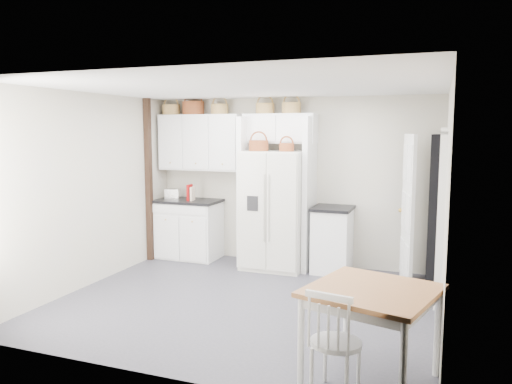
% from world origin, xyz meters
% --- Properties ---
extents(floor, '(4.50, 4.50, 0.00)m').
position_xyz_m(floor, '(0.00, 0.00, 0.00)').
color(floor, '#4A4756').
rests_on(floor, ground).
extents(ceiling, '(4.50, 4.50, 0.00)m').
position_xyz_m(ceiling, '(0.00, 0.00, 2.60)').
color(ceiling, white).
rests_on(ceiling, wall_back).
extents(wall_back, '(4.50, 0.00, 4.50)m').
position_xyz_m(wall_back, '(0.00, 2.00, 1.30)').
color(wall_back, beige).
rests_on(wall_back, floor).
extents(wall_left, '(0.00, 4.00, 4.00)m').
position_xyz_m(wall_left, '(-2.25, 0.00, 1.30)').
color(wall_left, beige).
rests_on(wall_left, floor).
extents(wall_right, '(0.00, 4.00, 4.00)m').
position_xyz_m(wall_right, '(2.25, 0.00, 1.30)').
color(wall_right, beige).
rests_on(wall_right, floor).
extents(refrigerator, '(0.93, 0.75, 1.79)m').
position_xyz_m(refrigerator, '(-0.15, 1.60, 0.90)').
color(refrigerator, silver).
rests_on(refrigerator, floor).
extents(base_cab_left, '(1.00, 0.63, 0.93)m').
position_xyz_m(base_cab_left, '(-1.67, 1.70, 0.46)').
color(base_cab_left, white).
rests_on(base_cab_left, floor).
extents(base_cab_right, '(0.53, 0.64, 0.93)m').
position_xyz_m(base_cab_right, '(0.72, 1.70, 0.47)').
color(base_cab_right, white).
rests_on(base_cab_right, floor).
extents(dining_table, '(1.19, 1.19, 0.81)m').
position_xyz_m(dining_table, '(1.70, -1.45, 0.40)').
color(dining_table, '#AD6F39').
rests_on(dining_table, floor).
extents(windsor_chair, '(0.47, 0.44, 0.85)m').
position_xyz_m(windsor_chair, '(1.47, -1.75, 0.42)').
color(windsor_chair, white).
rests_on(windsor_chair, floor).
extents(counter_left, '(1.04, 0.67, 0.04)m').
position_xyz_m(counter_left, '(-1.67, 1.70, 0.95)').
color(counter_left, black).
rests_on(counter_left, base_cab_left).
extents(counter_right, '(0.57, 0.68, 0.04)m').
position_xyz_m(counter_right, '(0.72, 1.70, 0.96)').
color(counter_right, black).
rests_on(counter_right, base_cab_right).
extents(toaster, '(0.26, 0.18, 0.16)m').
position_xyz_m(toaster, '(-1.97, 1.70, 1.05)').
color(toaster, silver).
rests_on(toaster, counter_left).
extents(cookbook_red, '(0.05, 0.18, 0.26)m').
position_xyz_m(cookbook_red, '(-1.61, 1.62, 1.10)').
color(cookbook_red, '#93080A').
rests_on(cookbook_red, counter_left).
extents(cookbook_cream, '(0.05, 0.15, 0.22)m').
position_xyz_m(cookbook_cream, '(-1.56, 1.62, 1.08)').
color(cookbook_cream, beige).
rests_on(cookbook_cream, counter_left).
extents(basket_upper_a, '(0.30, 0.30, 0.17)m').
position_xyz_m(basket_upper_a, '(-2.04, 1.83, 2.43)').
color(basket_upper_a, olive).
rests_on(basket_upper_a, upper_cabinet).
extents(basket_upper_b, '(0.36, 0.36, 0.21)m').
position_xyz_m(basket_upper_b, '(-1.63, 1.83, 2.46)').
color(basket_upper_b, maroon).
rests_on(basket_upper_b, upper_cabinet).
extents(basket_upper_c, '(0.28, 0.28, 0.16)m').
position_xyz_m(basket_upper_c, '(-1.16, 1.83, 2.43)').
color(basket_upper_c, olive).
rests_on(basket_upper_c, upper_cabinet).
extents(basket_bridge_a, '(0.29, 0.29, 0.16)m').
position_xyz_m(basket_bridge_a, '(-0.39, 1.83, 2.43)').
color(basket_bridge_a, olive).
rests_on(basket_bridge_a, bridge_cabinet).
extents(basket_bridge_b, '(0.29, 0.29, 0.16)m').
position_xyz_m(basket_bridge_b, '(0.03, 1.83, 2.43)').
color(basket_bridge_b, olive).
rests_on(basket_bridge_b, bridge_cabinet).
extents(basket_fridge_a, '(0.29, 0.29, 0.16)m').
position_xyz_m(basket_fridge_a, '(-0.38, 1.50, 1.87)').
color(basket_fridge_a, maroon).
rests_on(basket_fridge_a, refrigerator).
extents(basket_fridge_b, '(0.22, 0.22, 0.12)m').
position_xyz_m(basket_fridge_b, '(0.06, 1.50, 1.85)').
color(basket_fridge_b, maroon).
rests_on(basket_fridge_b, refrigerator).
extents(upper_cabinet, '(1.40, 0.34, 0.90)m').
position_xyz_m(upper_cabinet, '(-1.50, 1.83, 1.90)').
color(upper_cabinet, white).
rests_on(upper_cabinet, wall_back).
extents(bridge_cabinet, '(1.12, 0.34, 0.45)m').
position_xyz_m(bridge_cabinet, '(-0.15, 1.83, 2.12)').
color(bridge_cabinet, white).
rests_on(bridge_cabinet, wall_back).
extents(fridge_panel_left, '(0.08, 0.60, 2.30)m').
position_xyz_m(fridge_panel_left, '(-0.66, 1.70, 1.15)').
color(fridge_panel_left, white).
rests_on(fridge_panel_left, floor).
extents(fridge_panel_right, '(0.08, 0.60, 2.30)m').
position_xyz_m(fridge_panel_right, '(0.36, 1.70, 1.15)').
color(fridge_panel_right, white).
rests_on(fridge_panel_right, floor).
extents(trim_post, '(0.09, 0.09, 2.60)m').
position_xyz_m(trim_post, '(-2.20, 1.35, 1.30)').
color(trim_post, black).
rests_on(trim_post, floor).
extents(doorway_void, '(0.18, 0.85, 2.05)m').
position_xyz_m(doorway_void, '(2.16, 1.00, 1.02)').
color(doorway_void, black).
rests_on(doorway_void, floor).
extents(door_slab, '(0.21, 0.79, 2.05)m').
position_xyz_m(door_slab, '(1.80, 1.33, 1.02)').
color(door_slab, white).
rests_on(door_slab, floor).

